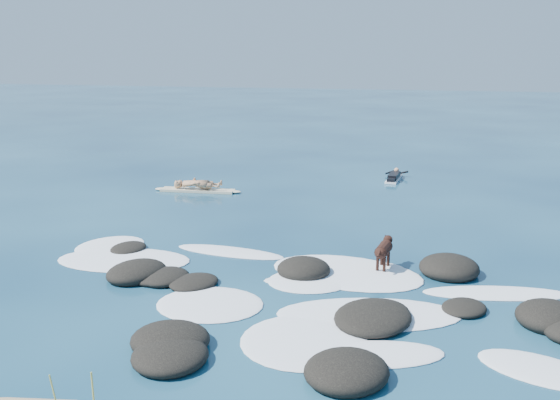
% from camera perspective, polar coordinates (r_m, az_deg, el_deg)
% --- Properties ---
extents(ground, '(160.00, 160.00, 0.00)m').
position_cam_1_polar(ground, '(14.99, -1.40, -6.91)').
color(ground, '#0A2642').
rests_on(ground, ground).
extents(reef_rocks, '(11.61, 7.62, 0.62)m').
position_cam_1_polar(reef_rocks, '(13.12, 3.21, -9.41)').
color(reef_rocks, black).
rests_on(reef_rocks, ground).
extents(breaking_foam, '(12.88, 6.76, 0.12)m').
position_cam_1_polar(breaking_foam, '(14.15, 1.04, -8.12)').
color(breaking_foam, white).
rests_on(breaking_foam, ground).
extents(standing_surfer_rig, '(3.43, 0.86, 1.95)m').
position_cam_1_polar(standing_surfer_rig, '(23.96, -7.59, 2.56)').
color(standing_surfer_rig, beige).
rests_on(standing_surfer_rig, ground).
extents(paddling_surfer_rig, '(1.01, 2.25, 0.39)m').
position_cam_1_polar(paddling_surfer_rig, '(26.58, 10.38, 2.11)').
color(paddling_surfer_rig, white).
rests_on(paddling_surfer_rig, ground).
extents(dog, '(0.41, 1.26, 0.80)m').
position_cam_1_polar(dog, '(15.41, 9.49, -4.44)').
color(dog, black).
rests_on(dog, ground).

